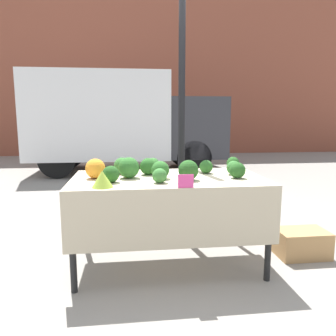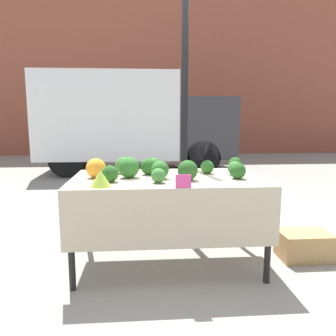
{
  "view_description": "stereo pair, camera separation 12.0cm",
  "coord_description": "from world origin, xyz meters",
  "views": [
    {
      "loc": [
        -0.33,
        -2.74,
        1.31
      ],
      "look_at": [
        0.0,
        0.0,
        0.87
      ],
      "focal_mm": 35.0,
      "sensor_mm": 36.0,
      "label": 1
    },
    {
      "loc": [
        -0.21,
        -2.75,
        1.31
      ],
      "look_at": [
        0.0,
        0.0,
        0.87
      ],
      "focal_mm": 35.0,
      "sensor_mm": 36.0,
      "label": 2
    }
  ],
  "objects": [
    {
      "name": "ground_plane",
      "position": [
        0.0,
        0.0,
        0.0
      ],
      "size": [
        40.0,
        40.0,
        0.0
      ],
      "primitive_type": "plane",
      "color": "gray"
    },
    {
      "name": "building_facade",
      "position": [
        0.0,
        8.82,
        2.89
      ],
      "size": [
        16.0,
        0.6,
        5.78
      ],
      "color": "brown",
      "rests_on": "ground_plane"
    },
    {
      "name": "tent_pole",
      "position": [
        0.22,
        0.67,
        1.32
      ],
      "size": [
        0.07,
        0.07,
        2.63
      ],
      "color": "black",
      "rests_on": "ground_plane"
    },
    {
      "name": "parked_truck",
      "position": [
        -0.5,
        5.1,
        1.22
      ],
      "size": [
        4.44,
        1.83,
        2.26
      ],
      "color": "white",
      "rests_on": "ground_plane"
    },
    {
      "name": "market_table",
      "position": [
        0.0,
        -0.06,
        0.69
      ],
      "size": [
        1.63,
        0.89,
        0.79
      ],
      "color": "beige",
      "rests_on": "ground_plane"
    },
    {
      "name": "orange_cauliflower",
      "position": [
        -0.61,
        0.02,
        0.87
      ],
      "size": [
        0.17,
        0.17,
        0.17
      ],
      "color": "orange",
      "rests_on": "market_table"
    },
    {
      "name": "romanesco_head",
      "position": [
        -0.53,
        -0.34,
        0.85
      ],
      "size": [
        0.16,
        0.16,
        0.13
      ],
      "color": "#93B238",
      "rests_on": "market_table"
    },
    {
      "name": "broccoli_head_0",
      "position": [
        0.6,
        0.05,
        0.85
      ],
      "size": [
        0.13,
        0.13,
        0.13
      ],
      "color": "#336B2D",
      "rests_on": "market_table"
    },
    {
      "name": "broccoli_head_1",
      "position": [
        0.68,
        0.33,
        0.85
      ],
      "size": [
        0.12,
        0.12,
        0.12
      ],
      "color": "#23511E",
      "rests_on": "market_table"
    },
    {
      "name": "broccoli_head_2",
      "position": [
        0.57,
        -0.12,
        0.86
      ],
      "size": [
        0.14,
        0.14,
        0.14
      ],
      "color": "#23511E",
      "rests_on": "market_table"
    },
    {
      "name": "broccoli_head_3",
      "position": [
        -0.07,
        -0.06,
        0.87
      ],
      "size": [
        0.15,
        0.15,
        0.15
      ],
      "color": "#2D6628",
      "rests_on": "market_table"
    },
    {
      "name": "broccoli_head_4",
      "position": [
        -0.09,
        -0.24,
        0.85
      ],
      "size": [
        0.12,
        0.12,
        0.12
      ],
      "color": "#387533",
      "rests_on": "market_table"
    },
    {
      "name": "broccoli_head_5",
      "position": [
        0.37,
        0.15,
        0.85
      ],
      "size": [
        0.12,
        0.12,
        0.12
      ],
      "color": "#285B23",
      "rests_on": "market_table"
    },
    {
      "name": "broccoli_head_6",
      "position": [
        -0.47,
        -0.17,
        0.86
      ],
      "size": [
        0.13,
        0.13,
        0.13
      ],
      "color": "#23511E",
      "rests_on": "market_table"
    },
    {
      "name": "broccoli_head_7",
      "position": [
        0.15,
        -0.15,
        0.87
      ],
      "size": [
        0.17,
        0.17,
        0.17
      ],
      "color": "#23511E",
      "rests_on": "market_table"
    },
    {
      "name": "broccoli_head_8",
      "position": [
        -0.39,
        0.22,
        0.86
      ],
      "size": [
        0.15,
        0.15,
        0.15
      ],
      "color": "#336B2D",
      "rests_on": "market_table"
    },
    {
      "name": "broccoli_head_9",
      "position": [
        -0.16,
        0.14,
        0.87
      ],
      "size": [
        0.15,
        0.15,
        0.15
      ],
      "color": "#285B23",
      "rests_on": "market_table"
    },
    {
      "name": "broccoli_head_10",
      "position": [
        -0.34,
        0.36,
        0.85
      ],
      "size": [
        0.12,
        0.12,
        0.12
      ],
      "color": "#387533",
      "rests_on": "market_table"
    },
    {
      "name": "broccoli_head_11",
      "position": [
        -0.33,
        0.0,
        0.88
      ],
      "size": [
        0.18,
        0.18,
        0.18
      ],
      "color": "#2D6628",
      "rests_on": "market_table"
    },
    {
      "name": "broccoli_head_12",
      "position": [
        -0.11,
        0.31,
        0.85
      ],
      "size": [
        0.13,
        0.13,
        0.13
      ],
      "color": "#336B2D",
      "rests_on": "market_table"
    },
    {
      "name": "price_sign",
      "position": [
        0.08,
        -0.43,
        0.84
      ],
      "size": [
        0.12,
        0.01,
        0.1
      ],
      "color": "#EF4793",
      "rests_on": "market_table"
    },
    {
      "name": "produce_crate",
      "position": [
        1.27,
        0.02,
        0.13
      ],
      "size": [
        0.46,
        0.31,
        0.25
      ],
      "color": "tan",
      "rests_on": "ground_plane"
    }
  ]
}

